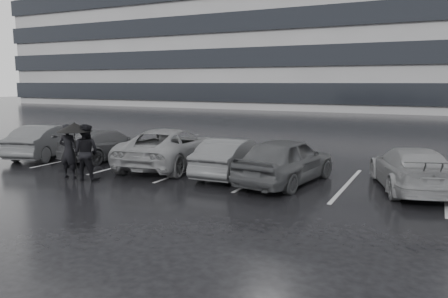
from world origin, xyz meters
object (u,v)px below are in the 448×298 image
car_west_c (107,145)px  car_west_d (48,141)px  car_west_b (170,148)px  pedestrian_left (69,151)px  car_east (411,169)px  car_main (286,160)px  pedestrian_right (86,152)px  car_west_a (232,157)px

car_west_c → car_west_d: size_ratio=1.01×
car_west_b → pedestrian_left: 3.73m
car_east → car_main: bearing=-4.5°
car_main → car_west_d: 10.70m
car_main → car_east: (3.62, 0.82, -0.10)m
car_west_b → pedestrian_right: pedestrian_right is taller
car_west_c → car_east: (11.68, -0.14, 0.03)m
car_west_b → pedestrian_left: pedestrian_left is taller
car_east → pedestrian_right: 10.18m
pedestrian_right → car_west_c: bearing=-69.7°
car_west_a → car_west_c: car_west_a is taller
car_west_a → car_east: (5.63, 0.54, -0.01)m
car_west_d → car_west_c: bearing=179.8°
car_west_a → car_west_b: 2.87m
car_west_c → pedestrian_left: bearing=119.8°
car_west_d → car_east: size_ratio=0.95×
car_west_b → car_west_c: car_west_b is taller
car_west_d → car_east: 14.33m
car_west_a → car_west_c: 6.09m
car_west_c → car_west_a: bearing=-177.6°
pedestrian_left → pedestrian_right: bearing=170.9°
car_main → car_west_b: (-4.84, 0.75, -0.02)m
pedestrian_left → car_west_a: bearing=-161.7°
car_west_d → pedestrian_right: pedestrian_right is taller
car_main → car_west_a: (-2.01, 0.27, -0.10)m
pedestrian_left → pedestrian_right: (0.73, 0.03, 0.01)m
car_west_d → pedestrian_right: bearing=134.8°
car_west_d → car_east: (14.32, 0.60, -0.05)m
car_west_a → pedestrian_right: (-4.02, -2.68, 0.27)m
car_west_a → car_main: bearing=170.1°
car_east → car_west_a: bearing=-11.7°
car_west_d → pedestrian_left: pedestrian_left is taller
car_main → pedestrian_right: bearing=30.2°
car_west_a → car_east: size_ratio=0.89×
car_west_a → car_west_d: size_ratio=0.94×
car_main → car_east: size_ratio=0.99×
pedestrian_left → car_main: bearing=-171.6°
car_west_a → car_west_d: (-8.69, -0.06, 0.04)m
car_west_c → pedestrian_right: bearing=130.0°
car_east → pedestrian_left: size_ratio=2.44×
car_west_a → pedestrian_right: 4.84m
car_west_a → car_west_d: 8.69m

